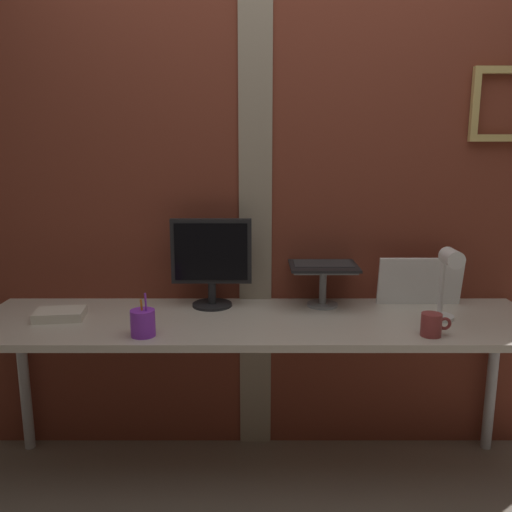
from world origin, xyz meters
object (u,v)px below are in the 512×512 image
whiteboard_panel (418,281)px  pen_cup (141,323)px  monitor (209,257)px  laptop (319,251)px  coffee_mug (429,324)px  desk_lamp (444,277)px

whiteboard_panel → pen_cup: 1.25m
monitor → whiteboard_panel: monitor is taller
laptop → whiteboard_panel: 0.47m
pen_cup → coffee_mug: (1.11, 0.00, -0.01)m
monitor → laptop: laptop is taller
monitor → coffee_mug: (0.87, -0.39, -0.18)m
monitor → desk_lamp: 1.00m
monitor → coffee_mug: 0.97m
monitor → whiteboard_panel: (0.95, 0.02, -0.12)m
whiteboard_panel → pen_cup: size_ratio=2.21×
desk_lamp → pen_cup: 1.22m
desk_lamp → pen_cup: (-1.21, -0.15, -0.14)m
laptop → coffee_mug: laptop is taller
pen_cup → coffee_mug: size_ratio=1.49×
laptop → whiteboard_panel: (0.44, -0.06, -0.13)m
laptop → desk_lamp: (0.47, -0.32, -0.04)m
monitor → whiteboard_panel: bearing=1.2°
whiteboard_panel → desk_lamp: bearing=-84.5°
desk_lamp → laptop: bearing=146.1°
laptop → desk_lamp: bearing=-33.9°
pen_cup → coffee_mug: bearing=0.0°
monitor → desk_lamp: monitor is taller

